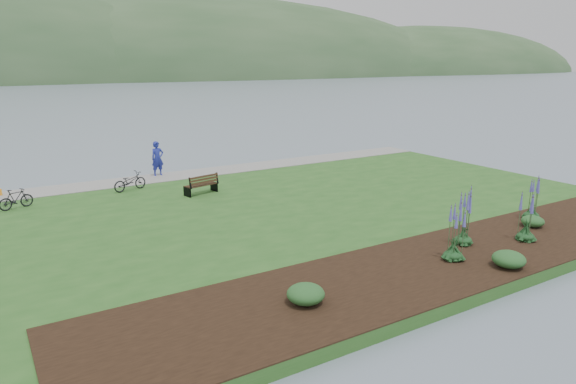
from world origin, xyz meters
name	(u,v)px	position (x,y,z in m)	size (l,w,h in m)	color
ground	(230,213)	(0.00, 0.00, 0.00)	(600.00, 600.00, 0.00)	slate
lawn	(250,220)	(0.00, -2.00, 0.20)	(34.00, 20.00, 0.40)	#25541D
shoreline_path	(177,176)	(0.00, 6.90, 0.42)	(34.00, 2.20, 0.03)	gray
garden_bed	(443,260)	(3.00, -9.80, 0.42)	(24.00, 4.40, 0.04)	black
far_hillside	(68,81)	(20.00, 170.00, 0.00)	(580.00, 80.00, 38.00)	#31522E
park_bench	(202,184)	(-0.35, 2.34, 0.90)	(1.73, 1.00, 1.01)	black
person	(157,156)	(-0.86, 7.50, 1.55)	(0.83, 0.57, 2.29)	navy
bicycle_a	(130,181)	(-3.13, 4.94, 0.86)	(1.76, 0.61, 0.92)	black
bicycle_b	(16,199)	(-8.26, 4.25, 0.85)	(1.48, 0.43, 0.89)	black
echium_0	(455,233)	(3.30, -9.93, 1.36)	(0.62, 0.62, 2.16)	#14391A
echium_1	(465,217)	(4.74, -9.13, 1.45)	(0.62, 0.62, 2.34)	#14391A
echium_2	(527,223)	(6.96, -10.04, 1.11)	(0.62, 0.62, 1.81)	#14391A
echium_3	(533,199)	(9.50, -8.58, 1.30)	(0.62, 0.62, 2.12)	#14391A
shrub_0	(306,294)	(-2.48, -9.98, 0.70)	(1.03, 1.03, 0.51)	#1E4C21
shrub_1	(509,259)	(4.30, -11.26, 0.69)	(1.02, 1.02, 0.51)	#1E4C21
shrub_2	(533,221)	(8.65, -9.20, 0.65)	(0.86, 0.86, 0.43)	#1E4C21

